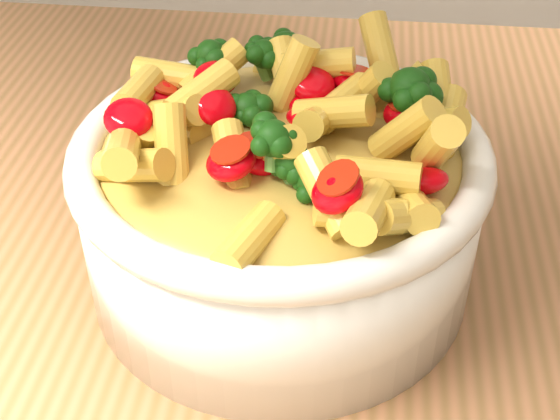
# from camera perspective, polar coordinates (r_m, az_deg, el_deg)

# --- Properties ---
(table) EXTENTS (1.20, 0.80, 0.90)m
(table) POSITION_cam_1_polar(r_m,az_deg,el_deg) (0.64, 3.99, -9.87)
(table) COLOR #A96F48
(table) RESTS_ON ground
(serving_bowl) EXTENTS (0.26, 0.26, 0.11)m
(serving_bowl) POSITION_cam_1_polar(r_m,az_deg,el_deg) (0.51, -0.00, 0.13)
(serving_bowl) COLOR white
(serving_bowl) RESTS_ON table
(pasta_salad) EXTENTS (0.21, 0.21, 0.05)m
(pasta_salad) POSITION_cam_1_polar(r_m,az_deg,el_deg) (0.47, -0.00, 6.94)
(pasta_salad) COLOR gold
(pasta_salad) RESTS_ON serving_bowl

